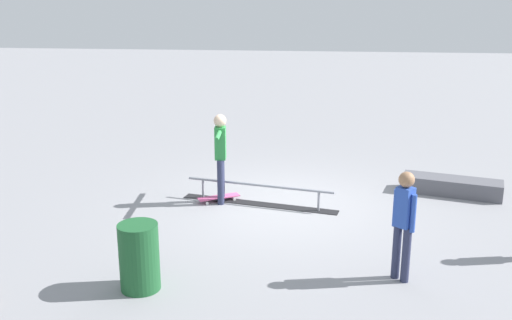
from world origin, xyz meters
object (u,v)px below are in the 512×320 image
(bystander_blue_shirt, at_px, (404,220))
(trash_bin, at_px, (139,257))
(grind_rail, at_px, (259,195))
(skateboard_main, at_px, (219,197))
(skater_main, at_px, (221,152))
(skate_ledge, at_px, (452,186))

(bystander_blue_shirt, distance_m, trash_bin, 3.54)
(grind_rail, distance_m, bystander_blue_shirt, 3.60)
(bystander_blue_shirt, bearing_deg, skateboard_main, -1.42)
(grind_rail, height_order, skateboard_main, grind_rail)
(skater_main, bearing_deg, grind_rail, 84.16)
(skate_ledge, xyz_separation_m, bystander_blue_shirt, (1.43, 3.73, 0.71))
(trash_bin, bearing_deg, skate_ledge, -138.11)
(bystander_blue_shirt, bearing_deg, grind_rail, -8.93)
(skate_ledge, bearing_deg, trash_bin, 41.89)
(skateboard_main, relative_size, bystander_blue_shirt, 0.51)
(bystander_blue_shirt, xyz_separation_m, trash_bin, (3.45, 0.65, -0.42))
(skater_main, relative_size, skateboard_main, 2.13)
(skate_ledge, xyz_separation_m, trash_bin, (4.89, 4.38, 0.29))
(skateboard_main, height_order, trash_bin, trash_bin)
(skateboard_main, height_order, bystander_blue_shirt, bystander_blue_shirt)
(skate_ledge, xyz_separation_m, skateboard_main, (4.45, 0.90, -0.09))
(trash_bin, bearing_deg, grind_rail, -109.73)
(bystander_blue_shirt, bearing_deg, skate_ledge, -69.25)
(skateboard_main, distance_m, bystander_blue_shirt, 4.21)
(trash_bin, bearing_deg, skater_main, -98.36)
(skater_main, xyz_separation_m, skateboard_main, (0.06, -0.08, -0.91))
(skateboard_main, bearing_deg, trash_bin, -127.27)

